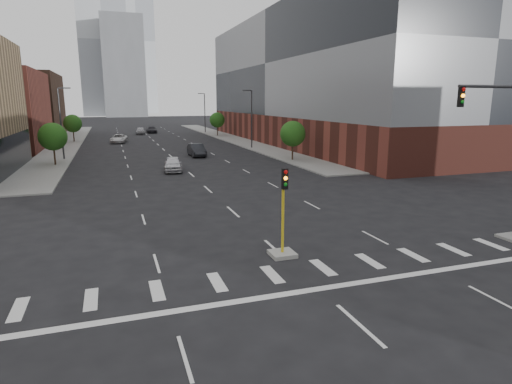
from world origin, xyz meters
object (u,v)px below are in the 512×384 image
car_near_left (173,164)px  car_mid_right (197,150)px  median_traffic_signal (283,237)px  car_deep_right (152,130)px  car_far_left (119,139)px  car_distant (140,131)px

car_near_left → car_mid_right: (4.85, 11.71, 0.06)m
median_traffic_signal → car_mid_right: 39.43m
median_traffic_signal → car_near_left: median_traffic_signal is taller
car_deep_right → car_far_left: bearing=-109.4°
median_traffic_signal → car_distant: size_ratio=0.91×
car_near_left → median_traffic_signal: bearing=-79.8°
car_mid_right → car_far_left: 24.95m
median_traffic_signal → car_deep_right: size_ratio=0.84×
car_near_left → car_deep_right: bearing=94.0°
car_far_left → car_distant: 19.61m
car_mid_right → car_distant: 42.22m
car_far_left → car_distant: size_ratio=1.12×
median_traffic_signal → car_deep_right: bearing=89.0°
car_far_left → car_deep_right: (7.80, 22.23, 0.00)m
car_near_left → car_far_left: bearing=104.9°
car_distant → car_deep_right: bearing=51.7°
car_deep_right → car_distant: car_distant is taller
car_near_left → car_deep_right: (3.03, 56.96, -0.04)m
car_near_left → car_distant: bearing=96.8°
car_far_left → car_deep_right: size_ratio=1.04×
median_traffic_signal → car_far_left: 62.63m
median_traffic_signal → car_distant: 81.27m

